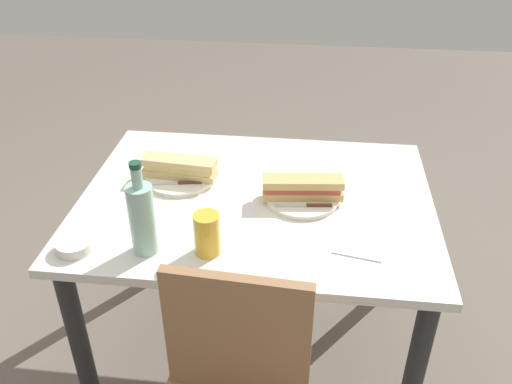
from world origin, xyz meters
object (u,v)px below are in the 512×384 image
plate_near (302,199)px  beer_glass (207,234)px  baguette_sandwich_far (180,167)px  knife_far (178,183)px  olive_bowl (74,246)px  water_bottle (142,217)px  dining_table (256,223)px  plate_far (180,178)px  knife_near (307,205)px  baguette_sandwich_near (303,188)px

plate_near → beer_glass: size_ratio=1.90×
baguette_sandwich_far → knife_far: bearing=97.0°
plate_near → beer_glass: beer_glass is taller
plate_near → olive_bowl: olive_bowl is taller
water_bottle → beer_glass: water_bottle is taller
dining_table → water_bottle: 0.47m
water_bottle → beer_glass: (-0.18, -0.01, -0.05)m
dining_table → plate_near: (-0.15, 0.00, 0.11)m
olive_bowl → dining_table: bearing=-145.3°
dining_table → plate_far: bearing=-16.5°
plate_far → beer_glass: size_ratio=1.90×
dining_table → plate_near: bearing=178.2°
dining_table → knife_far: 0.30m
knife_far → plate_far: bearing=-83.0°
plate_far → olive_bowl: olive_bowl is taller
plate_near → knife_near: (-0.02, 0.05, 0.01)m
knife_near → plate_far: bearing=-17.4°
plate_near → knife_near: knife_near is taller
baguette_sandwich_near → dining_table: bearing=-1.8°
baguette_sandwich_near → knife_far: size_ratio=1.47×
plate_far → water_bottle: water_bottle is taller
plate_near → baguette_sandwich_far: 0.43m
plate_near → beer_glass: bearing=49.1°
water_bottle → baguette_sandwich_near: bearing=-144.6°
plate_near → knife_near: bearing=108.0°
dining_table → baguette_sandwich_far: baguette_sandwich_far is taller
baguette_sandwich_near → olive_bowl: size_ratio=2.56×
water_bottle → knife_near: bearing=-150.5°
baguette_sandwich_far → water_bottle: water_bottle is taller
dining_table → baguette_sandwich_far: size_ratio=4.46×
plate_far → baguette_sandwich_near: bearing=168.6°
dining_table → beer_glass: size_ratio=9.17×
knife_far → beer_glass: (-0.16, 0.33, 0.04)m
baguette_sandwich_near → knife_far: 0.42m
plate_near → baguette_sandwich_near: baguette_sandwich_near is taller
dining_table → knife_near: (-0.17, 0.06, 0.12)m
baguette_sandwich_far → olive_bowl: (0.21, 0.42, -0.03)m
baguette_sandwich_far → beer_glass: (-0.17, 0.38, 0.01)m
knife_near → plate_far: 0.46m
plate_far → knife_far: bearing=97.0°
dining_table → beer_glass: (0.10, 0.30, 0.17)m
olive_bowl → knife_near: bearing=-156.9°
olive_bowl → baguette_sandwich_far: bearing=-116.8°
baguette_sandwich_near → beer_glass: (0.25, 0.29, 0.01)m
plate_near → baguette_sandwich_far: baguette_sandwich_far is taller
baguette_sandwich_far → beer_glass: bearing=114.1°
dining_table → baguette_sandwich_far: (0.27, -0.08, 0.16)m
knife_near → dining_table: bearing=-18.7°
plate_far → olive_bowl: bearing=63.2°
plate_near → baguette_sandwich_far: bearing=-11.4°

